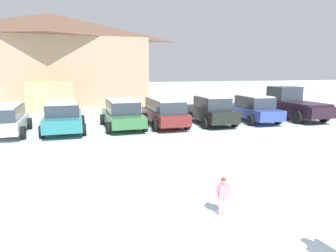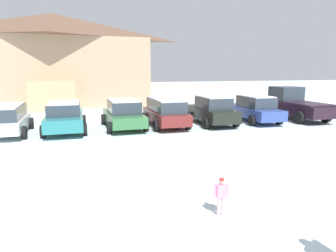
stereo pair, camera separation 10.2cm
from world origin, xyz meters
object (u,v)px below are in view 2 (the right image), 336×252
ski_lodge (54,60)px  parked_white_suv (5,119)px  pickup_truck (293,104)px  parked_teal_hatchback (65,116)px  parked_green_coupe (123,114)px  parked_maroon_van (165,111)px  parked_black_sedan (212,110)px  skier_child_in_pink_snowsuit (221,195)px  parked_blue_hatchback (254,109)px

ski_lodge → parked_white_suv: bearing=-96.1°
pickup_truck → parked_teal_hatchback: bearing=-179.1°
parked_white_suv → pickup_truck: bearing=1.1°
parked_white_suv → parked_green_coupe: bearing=1.7°
parked_maroon_van → parked_black_sedan: bearing=-5.1°
pickup_truck → parked_black_sedan: bearing=-175.8°
ski_lodge → pickup_truck: size_ratio=3.29×
parked_white_suv → parked_teal_hatchback: bearing=2.3°
parked_maroon_van → pickup_truck: bearing=1.2°
parked_green_coupe → parked_black_sedan: (5.36, -0.29, 0.04)m
parked_black_sedan → pickup_truck: pickup_truck is taller
parked_teal_hatchback → pickup_truck: pickup_truck is taller
parked_maroon_van → skier_child_in_pink_snowsuit: size_ratio=5.30×
parked_green_coupe → skier_child_in_pink_snowsuit: parked_green_coupe is taller
parked_teal_hatchback → parked_green_coupe: 3.16m
ski_lodge → pickup_truck: 21.13m
parked_white_suv → parked_blue_hatchback: parked_blue_hatchback is taller
parked_black_sedan → parked_blue_hatchback: 3.05m
pickup_truck → skier_child_in_pink_snowsuit: size_ratio=5.97×
ski_lodge → parked_teal_hatchback: ski_lodge is taller
parked_teal_hatchback → parked_blue_hatchback: parked_blue_hatchback is taller
ski_lodge → parked_maroon_van: ski_lodge is taller
parked_maroon_van → pickup_truck: size_ratio=0.89×
parked_green_coupe → parked_maroon_van: 2.47m
parked_maroon_van → skier_child_in_pink_snowsuit: bearing=-99.0°
parked_teal_hatchback → parked_maroon_van: (5.63, 0.04, 0.06)m
parked_teal_hatchback → skier_child_in_pink_snowsuit: size_ratio=5.35×
parked_maroon_van → parked_blue_hatchback: 5.93m
ski_lodge → parked_teal_hatchback: 13.99m
parked_teal_hatchback → parked_maroon_van: 5.63m
parked_teal_hatchback → pickup_truck: (14.72, 0.23, 0.17)m
ski_lodge → parked_white_suv: ski_lodge is taller
parked_green_coupe → skier_child_in_pink_snowsuit: (0.71, -11.12, -0.32)m
parked_blue_hatchback → skier_child_in_pink_snowsuit: parked_blue_hatchback is taller
parked_maroon_van → parked_blue_hatchback: (5.93, -0.04, -0.04)m
parked_green_coupe → parked_maroon_van: (2.47, -0.03, 0.06)m
parked_blue_hatchback → pickup_truck: 3.17m
parked_green_coupe → parked_teal_hatchback: bearing=-178.8°
parked_blue_hatchback → ski_lodge: bearing=133.9°
ski_lodge → skier_child_in_pink_snowsuit: 25.39m
parked_green_coupe → pickup_truck: bearing=0.8°
parked_white_suv → pickup_truck: size_ratio=0.83×
parked_white_suv → parked_green_coupe: (6.03, 0.18, -0.01)m
parked_black_sedan → parked_blue_hatchback: bearing=4.2°
parked_maroon_van → parked_blue_hatchback: parked_blue_hatchback is taller
parked_maroon_van → parked_black_sedan: (2.89, -0.26, -0.02)m
parked_black_sedan → pickup_truck: 6.22m
pickup_truck → parked_green_coupe: bearing=-179.2°
parked_blue_hatchback → skier_child_in_pink_snowsuit: bearing=-124.8°
parked_teal_hatchback → parked_maroon_van: size_ratio=1.01×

